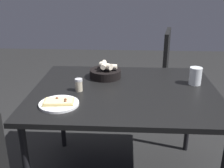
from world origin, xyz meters
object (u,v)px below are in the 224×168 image
Objects in this scene: pizza_plate at (59,103)px; pepper_shaker at (79,86)px; dining_table at (125,97)px; beer_glass at (195,77)px; chair_near at (154,71)px; bread_basket at (105,73)px.

pepper_shaker is (-0.22, 0.08, 0.03)m from pizza_plate.
dining_table is 10.08× the size of beer_glass.
beer_glass is at bearing 12.24° from chair_near.
chair_near reaches higher than pizza_plate.
beer_glass is (-0.12, 0.47, 0.11)m from dining_table.
chair_near reaches higher than beer_glass.
pepper_shaker is (0.04, -0.29, 0.09)m from dining_table.
pepper_shaker reaches higher than pizza_plate.
pepper_shaker is at bearing -82.12° from dining_table.
pizza_plate is at bearing -19.98° from pepper_shaker.
chair_near is (-0.99, 0.29, -0.14)m from dining_table.
bread_basket is 2.75× the size of pepper_shaker.
chair_near reaches higher than pepper_shaker.
dining_table is 0.31m from pepper_shaker.
beer_glass reaches higher than pepper_shaker.
pepper_shaker is (0.16, -0.77, -0.02)m from beer_glass.
beer_glass reaches higher than dining_table.
dining_table is 0.46m from pizza_plate.
chair_near is at bearing 150.52° from pepper_shaker.
dining_table is 1.26× the size of chair_near.
beer_glass is at bearing 114.03° from pizza_plate.
dining_table is 14.58× the size of pepper_shaker.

